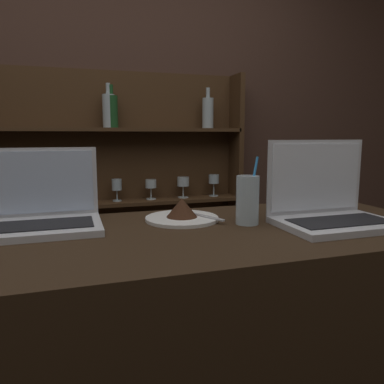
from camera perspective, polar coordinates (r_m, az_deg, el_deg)
The scene contains 6 objects.
back_wall at distance 2.29m, azimuth -13.56°, elevation 9.47°, with size 7.00×0.06×2.70m.
back_shelf at distance 2.26m, azimuth -11.27°, elevation -2.50°, with size 1.51×0.18×1.67m.
laptop_near at distance 1.10m, azimuth -21.83°, elevation -2.73°, with size 0.31×0.23×0.22m.
laptop_far at distance 1.14m, azimuth 20.17°, elevation -1.94°, with size 0.32×0.22×0.24m.
cake_plate at distance 1.12m, azimuth -1.52°, elevation -3.22°, with size 0.22×0.22×0.07m.
water_glass at distance 1.07m, azimuth 8.47°, elevation -1.20°, with size 0.07×0.07×0.19m.
Camera 1 is at (-0.18, -0.63, 1.31)m, focal length 35.00 mm.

